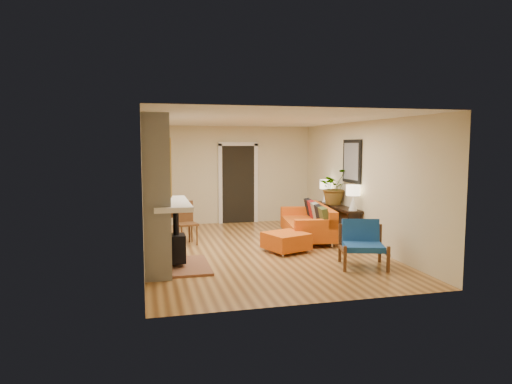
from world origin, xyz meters
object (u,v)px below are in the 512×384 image
lamp_near (353,195)px  houseplant (334,187)px  console_table (338,212)px  lamp_far (326,188)px  blue_chair (362,241)px  sofa (310,223)px  dining_table (174,213)px  ottoman (286,241)px

lamp_near → houseplant: size_ratio=0.65×
console_table → lamp_far: (0.00, 0.73, 0.49)m
lamp_far → blue_chair: bearing=-100.9°
sofa → lamp_far: 1.22m
dining_table → lamp_far: lamp_far is taller
dining_table → lamp_near: bearing=-21.0°
houseplant → lamp_far: bearing=88.9°
blue_chair → lamp_far: lamp_far is taller
console_table → sofa: bearing=-179.4°
ottoman → sofa: bearing=49.7°
sofa → dining_table: 3.05m
console_table → lamp_near: size_ratio=3.43×
blue_chair → lamp_near: (0.60, 1.62, 0.63)m
lamp_far → houseplant: size_ratio=0.65×
houseplant → dining_table: bearing=173.2°
sofa → ottoman: bearing=-130.3°
console_table → ottoman: bearing=-145.6°
sofa → lamp_far: size_ratio=4.05×
lamp_far → houseplant: 0.52m
sofa → dining_table: (-2.97, 0.65, 0.24)m
blue_chair → houseplant: 2.74m
lamp_far → console_table: bearing=-90.0°
lamp_far → sofa: bearing=-132.5°
lamp_near → lamp_far: size_ratio=1.00×
dining_table → lamp_near: (3.65, -1.40, 0.47)m
ottoman → blue_chair: 1.64m
sofa → blue_chair: 2.37m
ottoman → lamp_far: (1.59, 1.81, 0.84)m
blue_chair → dining_table: 4.29m
sofa → lamp_near: 1.23m
blue_chair → lamp_far: bearing=79.1°
console_table → dining_table: bearing=170.0°
lamp_near → houseplant: bearing=90.6°
blue_chair → console_table: 2.45m
console_table → blue_chair: bearing=-104.2°
blue_chair → houseplant: (0.59, 2.58, 0.71)m
ottoman → console_table: (1.59, 1.08, 0.36)m
ottoman → houseplant: 2.24m
dining_table → houseplant: size_ratio=2.09×
lamp_near → dining_table: bearing=159.0°
lamp_near → lamp_far: bearing=90.0°
ottoman → lamp_near: size_ratio=1.77×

